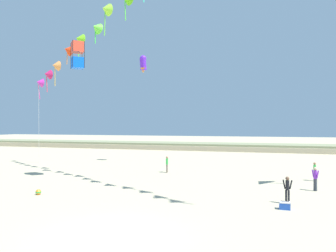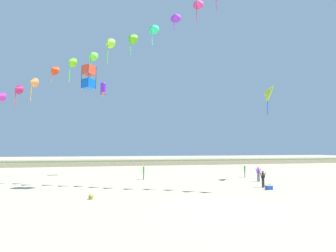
{
  "view_description": "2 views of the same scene",
  "coord_description": "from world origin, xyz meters",
  "px_view_note": "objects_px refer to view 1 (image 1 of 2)",
  "views": [
    {
      "loc": [
        5.84,
        -11.3,
        4.6
      ],
      "look_at": [
        -0.38,
        9.46,
        4.59
      ],
      "focal_mm": 32.0,
      "sensor_mm": 36.0,
      "label": 1
    },
    {
      "loc": [
        -7.15,
        -15.03,
        3.68
      ],
      "look_at": [
        -1.34,
        9.66,
        5.9
      ],
      "focal_mm": 28.0,
      "sensor_mm": 36.0,
      "label": 2
    }
  ],
  "objects_px": {
    "person_near_right": "(315,177)",
    "person_far_right": "(167,163)",
    "person_far_left": "(315,170)",
    "beach_ball": "(38,192)",
    "person_mid_center": "(287,188)",
    "large_kite_low_lead": "(78,55)",
    "large_kite_mid_trail": "(143,63)",
    "beach_cooler": "(285,205)"
  },
  "relations": [
    {
      "from": "person_near_right",
      "to": "beach_ball",
      "type": "bearing_deg",
      "value": -159.83
    },
    {
      "from": "person_near_right",
      "to": "large_kite_low_lead",
      "type": "height_order",
      "value": "large_kite_low_lead"
    },
    {
      "from": "large_kite_low_lead",
      "to": "beach_cooler",
      "type": "distance_m",
      "value": 19.86
    },
    {
      "from": "person_far_left",
      "to": "beach_ball",
      "type": "bearing_deg",
      "value": -149.91
    },
    {
      "from": "person_near_right",
      "to": "person_far_right",
      "type": "distance_m",
      "value": 13.37
    },
    {
      "from": "person_far_left",
      "to": "beach_ball",
      "type": "xyz_separation_m",
      "value": [
        -18.59,
        -10.77,
        -0.72
      ]
    },
    {
      "from": "person_far_right",
      "to": "large_kite_low_lead",
      "type": "bearing_deg",
      "value": -137.29
    },
    {
      "from": "person_near_right",
      "to": "beach_ball",
      "type": "relative_size",
      "value": 4.66
    },
    {
      "from": "person_near_right",
      "to": "large_kite_low_lead",
      "type": "relative_size",
      "value": 0.75
    },
    {
      "from": "person_near_right",
      "to": "large_kite_mid_trail",
      "type": "bearing_deg",
      "value": 146.91
    },
    {
      "from": "beach_cooler",
      "to": "person_far_right",
      "type": "bearing_deg",
      "value": 133.49
    },
    {
      "from": "person_near_right",
      "to": "person_mid_center",
      "type": "bearing_deg",
      "value": -117.31
    },
    {
      "from": "large_kite_low_lead",
      "to": "beach_ball",
      "type": "height_order",
      "value": "large_kite_low_lead"
    },
    {
      "from": "person_mid_center",
      "to": "large_kite_low_lead",
      "type": "relative_size",
      "value": 0.71
    },
    {
      "from": "person_far_left",
      "to": "large_kite_low_lead",
      "type": "xyz_separation_m",
      "value": [
        -19.36,
        -5.06,
        9.76
      ]
    },
    {
      "from": "person_far_left",
      "to": "large_kite_mid_trail",
      "type": "height_order",
      "value": "large_kite_mid_trail"
    },
    {
      "from": "person_far_right",
      "to": "beach_cooler",
      "type": "bearing_deg",
      "value": -46.51
    },
    {
      "from": "person_near_right",
      "to": "large_kite_mid_trail",
      "type": "xyz_separation_m",
      "value": [
        -17.51,
        11.41,
        11.36
      ]
    },
    {
      "from": "large_kite_low_lead",
      "to": "beach_cooler",
      "type": "xyz_separation_m",
      "value": [
        16.22,
        -4.72,
        -10.44
      ]
    },
    {
      "from": "person_mid_center",
      "to": "large_kite_low_lead",
      "type": "height_order",
      "value": "large_kite_low_lead"
    },
    {
      "from": "person_mid_center",
      "to": "large_kite_low_lead",
      "type": "distance_m",
      "value": 19.44
    },
    {
      "from": "person_far_left",
      "to": "beach_ball",
      "type": "height_order",
      "value": "person_far_left"
    },
    {
      "from": "large_kite_low_lead",
      "to": "beach_cooler",
      "type": "bearing_deg",
      "value": -16.22
    },
    {
      "from": "person_far_left",
      "to": "person_mid_center",
      "type": "bearing_deg",
      "value": -108.75
    },
    {
      "from": "person_near_right",
      "to": "beach_ball",
      "type": "distance_m",
      "value": 19.12
    },
    {
      "from": "large_kite_low_lead",
      "to": "large_kite_mid_trail",
      "type": "xyz_separation_m",
      "value": [
        1.2,
        12.29,
        1.68
      ]
    },
    {
      "from": "person_near_right",
      "to": "beach_ball",
      "type": "xyz_separation_m",
      "value": [
        -17.93,
        -6.59,
        -0.79
      ]
    },
    {
      "from": "beach_cooler",
      "to": "person_mid_center",
      "type": "bearing_deg",
      "value": 78.78
    },
    {
      "from": "large_kite_low_lead",
      "to": "beach_ball",
      "type": "xyz_separation_m",
      "value": [
        0.77,
        -5.71,
        -10.48
      ]
    },
    {
      "from": "person_mid_center",
      "to": "person_far_right",
      "type": "xyz_separation_m",
      "value": [
        -10.22,
        9.2,
        -0.01
      ]
    },
    {
      "from": "beach_ball",
      "to": "person_mid_center",
      "type": "bearing_deg",
      "value": 8.28
    },
    {
      "from": "person_mid_center",
      "to": "large_kite_mid_trail",
      "type": "height_order",
      "value": "large_kite_mid_trail"
    },
    {
      "from": "large_kite_mid_trail",
      "to": "person_mid_center",
      "type": "bearing_deg",
      "value": -45.79
    },
    {
      "from": "person_far_right",
      "to": "beach_cooler",
      "type": "height_order",
      "value": "person_far_right"
    },
    {
      "from": "person_far_left",
      "to": "beach_cooler",
      "type": "xyz_separation_m",
      "value": [
        -3.14,
        -9.78,
        -0.69
      ]
    },
    {
      "from": "person_near_right",
      "to": "large_kite_low_lead",
      "type": "xyz_separation_m",
      "value": [
        -18.7,
        -0.88,
        9.68
      ]
    },
    {
      "from": "person_mid_center",
      "to": "beach_ball",
      "type": "xyz_separation_m",
      "value": [
        -15.71,
        -2.29,
        -0.75
      ]
    },
    {
      "from": "large_kite_mid_trail",
      "to": "beach_cooler",
      "type": "distance_m",
      "value": 25.73
    },
    {
      "from": "person_far_left",
      "to": "person_far_right",
      "type": "relative_size",
      "value": 0.97
    },
    {
      "from": "beach_cooler",
      "to": "person_far_left",
      "type": "bearing_deg",
      "value": 72.22
    },
    {
      "from": "person_far_left",
      "to": "large_kite_low_lead",
      "type": "distance_m",
      "value": 22.26
    },
    {
      "from": "person_mid_center",
      "to": "person_far_left",
      "type": "distance_m",
      "value": 8.96
    }
  ]
}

